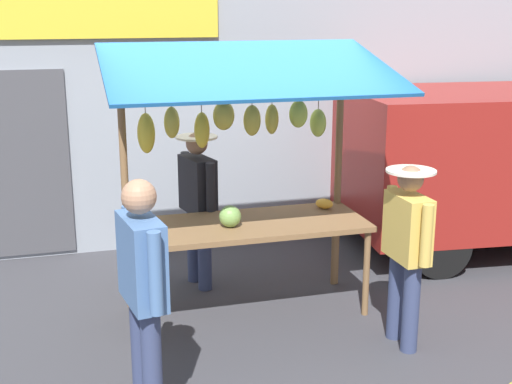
{
  "coord_description": "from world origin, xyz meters",
  "views": [
    {
      "loc": [
        1.59,
        5.85,
        2.8
      ],
      "look_at": [
        0.0,
        0.3,
        1.25
      ],
      "focal_mm": 48.36,
      "sensor_mm": 36.0,
      "label": 1
    }
  ],
  "objects_px": {
    "vendor_with_sunhat": "(198,197)",
    "shopper_in_striped_shirt": "(407,243)",
    "market_stall": "(244,149)",
    "shopper_with_shopping_bag": "(143,281)"
  },
  "relations": [
    {
      "from": "vendor_with_sunhat",
      "to": "shopper_in_striped_shirt",
      "type": "distance_m",
      "value": 2.25
    },
    {
      "from": "market_stall",
      "to": "shopper_in_striped_shirt",
      "type": "distance_m",
      "value": 1.67
    },
    {
      "from": "market_stall",
      "to": "vendor_with_sunhat",
      "type": "relative_size",
      "value": 1.56
    },
    {
      "from": "vendor_with_sunhat",
      "to": "shopper_in_striped_shirt",
      "type": "relative_size",
      "value": 1.02
    },
    {
      "from": "shopper_in_striped_shirt",
      "to": "market_stall",
      "type": "bearing_deg",
      "value": 45.16
    },
    {
      "from": "market_stall",
      "to": "vendor_with_sunhat",
      "type": "bearing_deg",
      "value": -66.95
    },
    {
      "from": "shopper_in_striped_shirt",
      "to": "shopper_with_shopping_bag",
      "type": "bearing_deg",
      "value": 100.4
    },
    {
      "from": "market_stall",
      "to": "vendor_with_sunhat",
      "type": "distance_m",
      "value": 0.98
    },
    {
      "from": "shopper_in_striped_shirt",
      "to": "shopper_with_shopping_bag",
      "type": "height_order",
      "value": "shopper_with_shopping_bag"
    },
    {
      "from": "vendor_with_sunhat",
      "to": "shopper_in_striped_shirt",
      "type": "height_order",
      "value": "vendor_with_sunhat"
    }
  ]
}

